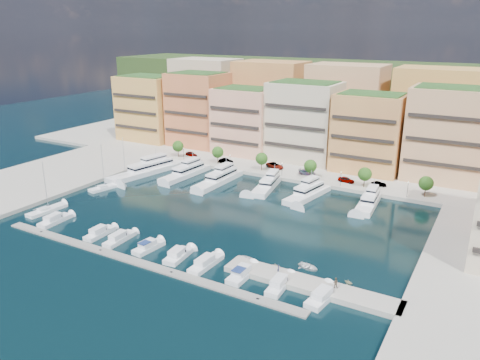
{
  "coord_description": "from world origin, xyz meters",
  "views": [
    {
      "loc": [
        55.01,
        -90.29,
        43.34
      ],
      "look_at": [
        -1.46,
        8.6,
        6.0
      ],
      "focal_mm": 35.0,
      "sensor_mm": 36.0,
      "label": 1
    }
  ],
  "objects_px": {
    "yacht_4": "(308,193)",
    "sailboat_0": "(47,211)",
    "car_4": "(346,180)",
    "car_5": "(379,184)",
    "lamppost_0": "(184,152)",
    "tender_3": "(349,282)",
    "cruiser_4": "(148,247)",
    "car_2": "(275,166)",
    "tree_0": "(178,146)",
    "tender_2": "(309,267)",
    "tree_1": "(218,152)",
    "lamppost_2": "(282,167)",
    "cruiser_6": "(206,264)",
    "sailboat_1": "(104,188)",
    "cruiser_3": "(119,239)",
    "lamppost_4": "(408,187)",
    "sailboat_2": "(125,178)",
    "cruiser_2": "(100,233)",
    "yacht_3": "(267,185)",
    "tree_2": "(262,159)",
    "tender_0": "(246,258)",
    "cruiser_7": "(242,274)",
    "cruiser_5": "(178,256)",
    "person_1": "(335,283)",
    "tender_1": "(275,266)",
    "yacht_0": "(149,169)",
    "car_3": "(307,172)",
    "person_0": "(278,269)",
    "car_1": "(226,161)",
    "cruiser_0": "(55,220)",
    "cruiser_9": "(322,297)",
    "car_0": "(191,154)",
    "yacht_2": "(220,178)",
    "yacht_1": "(186,173)",
    "cruiser_8": "(279,285)",
    "tree_5": "(426,183)"
  },
  "relations": [
    {
      "from": "yacht_3",
      "to": "cruiser_0",
      "type": "xyz_separation_m",
      "value": [
        -32.17,
        -46.15,
        -0.66
      ]
    },
    {
      "from": "tree_2",
      "to": "tender_3",
      "type": "bearing_deg",
      "value": -49.49
    },
    {
      "from": "tree_0",
      "to": "tender_1",
      "type": "distance_m",
      "value": 80.88
    },
    {
      "from": "tree_2",
      "to": "cruiser_0",
      "type": "relative_size",
      "value": 0.68
    },
    {
      "from": "cruiser_4",
      "to": "yacht_1",
      "type": "bearing_deg",
      "value": 117.03
    },
    {
      "from": "cruiser_4",
      "to": "cruiser_6",
      "type": "bearing_deg",
      "value": 0.0
    },
    {
      "from": "cruiser_0",
      "to": "cruiser_7",
      "type": "distance_m",
      "value": 50.14
    },
    {
      "from": "yacht_4",
      "to": "cruiser_9",
      "type": "height_order",
      "value": "yacht_4"
    },
    {
      "from": "yacht_1",
      "to": "tender_2",
      "type": "height_order",
      "value": "yacht_1"
    },
    {
      "from": "yacht_4",
      "to": "sailboat_0",
      "type": "bearing_deg",
      "value": -141.18
    },
    {
      "from": "lamppost_0",
      "to": "tender_3",
      "type": "xyz_separation_m",
      "value": [
        71.56,
        -48.69,
        -3.4
      ]
    },
    {
      "from": "yacht_4",
      "to": "cruiser_7",
      "type": "xyz_separation_m",
      "value": [
        5.35,
        -45.42,
        -0.52
      ]
    },
    {
      "from": "lamppost_4",
      "to": "sailboat_2",
      "type": "distance_m",
      "value": 80.28
    },
    {
      "from": "lamppost_4",
      "to": "yacht_3",
      "type": "height_order",
      "value": "yacht_3"
    },
    {
      "from": "tender_2",
      "to": "person_1",
      "type": "xyz_separation_m",
      "value": [
        7.05,
        -5.63,
        1.55
      ]
    },
    {
      "from": "cruiser_6",
      "to": "car_2",
      "type": "height_order",
      "value": "car_2"
    },
    {
      "from": "tree_1",
      "to": "car_0",
      "type": "bearing_deg",
      "value": 166.68
    },
    {
      "from": "cruiser_6",
      "to": "tender_2",
      "type": "distance_m",
      "value": 19.46
    },
    {
      "from": "tree_0",
      "to": "car_5",
      "type": "height_order",
      "value": "tree_0"
    },
    {
      "from": "tree_0",
      "to": "tender_2",
      "type": "relative_size",
      "value": 1.39
    },
    {
      "from": "car_4",
      "to": "tree_1",
      "type": "bearing_deg",
      "value": 100.78
    },
    {
      "from": "lamppost_0",
      "to": "car_2",
      "type": "height_order",
      "value": "lamppost_0"
    },
    {
      "from": "cruiser_4",
      "to": "car_2",
      "type": "distance_m",
      "value": 62.38
    },
    {
      "from": "cruiser_9",
      "to": "person_0",
      "type": "relative_size",
      "value": 5.04
    },
    {
      "from": "tree_2",
      "to": "cruiser_6",
      "type": "height_order",
      "value": "tree_2"
    },
    {
      "from": "tree_0",
      "to": "tree_2",
      "type": "height_order",
      "value": "same"
    },
    {
      "from": "lamppost_2",
      "to": "person_0",
      "type": "distance_m",
      "value": 57.9
    },
    {
      "from": "cruiser_7",
      "to": "car_5",
      "type": "bearing_deg",
      "value": 81.12
    },
    {
      "from": "cruiser_3",
      "to": "cruiser_7",
      "type": "xyz_separation_m",
      "value": [
        29.97,
        -0.01,
        0.02
      ]
    },
    {
      "from": "yacht_3",
      "to": "cruiser_8",
      "type": "bearing_deg",
      "value": -61.12
    },
    {
      "from": "cruiser_5",
      "to": "person_1",
      "type": "bearing_deg",
      "value": 5.85
    },
    {
      "from": "car_3",
      "to": "person_0",
      "type": "xyz_separation_m",
      "value": [
        17.73,
        -57.86,
        0.07
      ]
    },
    {
      "from": "car_4",
      "to": "cruiser_2",
      "type": "bearing_deg",
      "value": 157.38
    },
    {
      "from": "tree_1",
      "to": "cruiser_3",
      "type": "height_order",
      "value": "tree_1"
    },
    {
      "from": "car_4",
      "to": "car_5",
      "type": "distance_m",
      "value": 9.06
    },
    {
      "from": "cruiser_3",
      "to": "cruiser_6",
      "type": "xyz_separation_m",
      "value": [
        22.0,
        -0.0,
        -0.0
      ]
    },
    {
      "from": "tree_1",
      "to": "lamppost_2",
      "type": "height_order",
      "value": "tree_1"
    },
    {
      "from": "yacht_2",
      "to": "car_5",
      "type": "height_order",
      "value": "yacht_2"
    },
    {
      "from": "yacht_4",
      "to": "sailboat_2",
      "type": "relative_size",
      "value": 1.38
    },
    {
      "from": "sailboat_1",
      "to": "tender_3",
      "type": "height_order",
      "value": "sailboat_1"
    },
    {
      "from": "tender_3",
      "to": "car_2",
      "type": "xyz_separation_m",
      "value": [
        -41.02,
        55.25,
        1.43
      ]
    },
    {
      "from": "sailboat_0",
      "to": "car_0",
      "type": "height_order",
      "value": "sailboat_0"
    },
    {
      "from": "yacht_0",
      "to": "sailboat_0",
      "type": "relative_size",
      "value": 2.08
    },
    {
      "from": "lamppost_2",
      "to": "cruiser_6",
      "type": "distance_m",
      "value": 56.78
    },
    {
      "from": "tree_5",
      "to": "tender_0",
      "type": "xyz_separation_m",
      "value": [
        -24.57,
        -52.16,
        -4.37
      ]
    },
    {
      "from": "cruiser_7",
      "to": "car_1",
      "type": "bearing_deg",
      "value": 123.75
    },
    {
      "from": "tree_2",
      "to": "tender_0",
      "type": "height_order",
      "value": "tree_2"
    },
    {
      "from": "cruiser_2",
      "to": "yacht_3",
      "type": "bearing_deg",
      "value": 68.9
    },
    {
      "from": "cruiser_5",
      "to": "tender_3",
      "type": "relative_size",
      "value": 4.57
    },
    {
      "from": "lamppost_2",
      "to": "cruiser_7",
      "type": "height_order",
      "value": "lamppost_2"
    }
  ]
}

